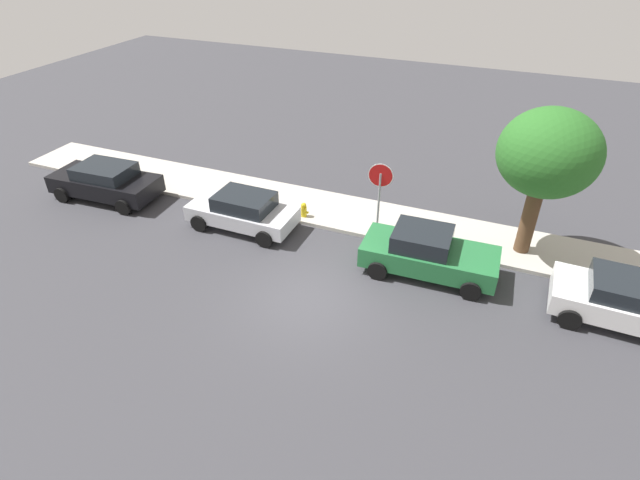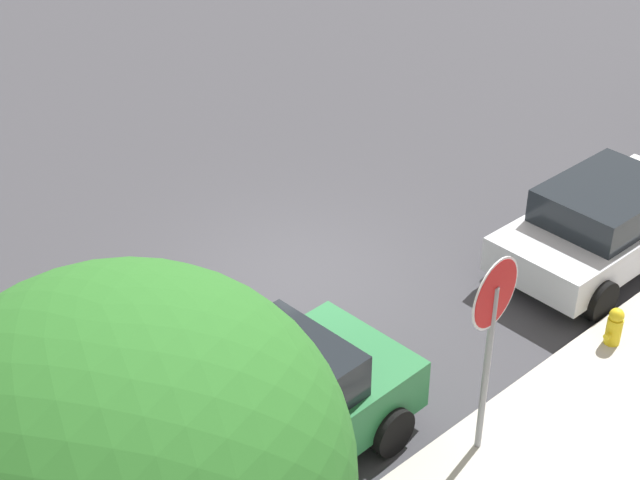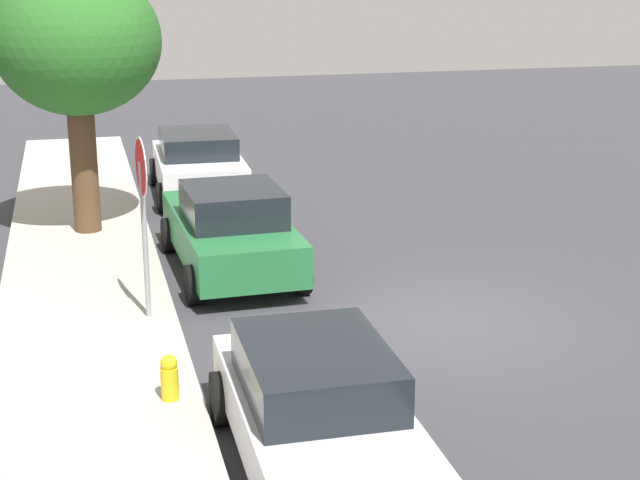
{
  "view_description": "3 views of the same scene",
  "coord_description": "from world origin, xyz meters",
  "views": [
    {
      "loc": [
        4.85,
        -10.8,
        10.0
      ],
      "look_at": [
        -0.39,
        1.99,
        0.87
      ],
      "focal_mm": 28.0,
      "sensor_mm": 36.0,
      "label": 1
    },
    {
      "loc": [
        8.22,
        9.44,
        8.64
      ],
      "look_at": [
        0.21,
        0.77,
        1.13
      ],
      "focal_mm": 55.0,
      "sensor_mm": 36.0,
      "label": 2
    },
    {
      "loc": [
        -13.02,
        5.24,
        5.38
      ],
      "look_at": [
        0.07,
        1.92,
        1.38
      ],
      "focal_mm": 55.0,
      "sensor_mm": 36.0,
      "label": 3
    }
  ],
  "objects": [
    {
      "name": "ground_plane",
      "position": [
        0.0,
        0.0,
        0.0
      ],
      "size": [
        60.0,
        60.0,
        0.0
      ],
      "primitive_type": "plane",
      "color": "#38383D"
    },
    {
      "name": "sidewalk_curb",
      "position": [
        0.0,
        5.26,
        0.07
      ],
      "size": [
        32.0,
        2.65,
        0.14
      ],
      "primitive_type": "cube",
      "color": "#B2ADA3",
      "rests_on": "ground_plane"
    },
    {
      "name": "stop_sign",
      "position": [
        0.9,
        4.35,
        1.99
      ],
      "size": [
        0.88,
        0.11,
        2.85
      ],
      "color": "gray",
      "rests_on": "ground_plane"
    },
    {
      "name": "parked_car_green",
      "position": [
        3.07,
        2.74,
        0.77
      ],
      "size": [
        4.36,
        2.11,
        1.56
      ],
      "color": "#236B38",
      "rests_on": "ground_plane"
    },
    {
      "name": "parked_car_silver",
      "position": [
        -3.87,
        2.94,
        0.72
      ],
      "size": [
        4.04,
        1.96,
        1.4
      ],
      "color": "silver",
      "rests_on": "ground_plane"
    },
    {
      "name": "parked_car_white",
      "position": [
        8.77,
        2.55,
        0.76
      ],
      "size": [
        3.9,
        2.16,
        1.45
      ],
      "color": "white",
      "rests_on": "ground_plane"
    },
    {
      "name": "parked_car_black",
      "position": [
        -10.23,
        2.85,
        0.77
      ],
      "size": [
        4.51,
        2.23,
        1.48
      ],
      "color": "black",
      "rests_on": "ground_plane"
    },
    {
      "name": "street_tree_near_corner",
      "position": [
        5.97,
        5.08,
        3.72
      ],
      "size": [
        3.13,
        3.13,
        5.18
      ],
      "color": "#513823",
      "rests_on": "ground_plane"
    },
    {
      "name": "fire_hydrant",
      "position": [
        -2.01,
        4.33,
        0.36
      ],
      "size": [
        0.3,
        0.22,
        0.72
      ],
      "color": "gold",
      "rests_on": "ground_plane"
    }
  ]
}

